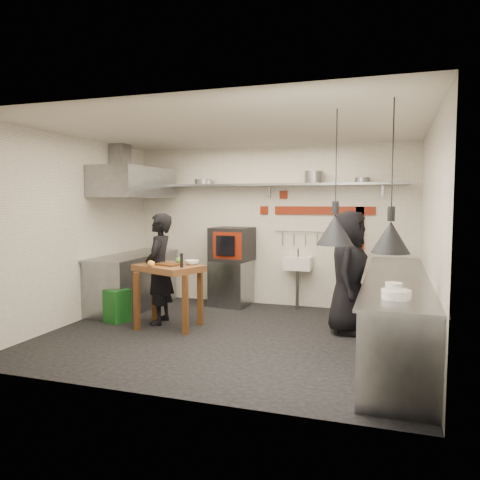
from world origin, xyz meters
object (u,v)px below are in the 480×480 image
(chef_left, at_px, (159,269))
(chef_right, at_px, (348,272))
(oven_stand, at_px, (231,283))
(green_bin, at_px, (117,306))
(prep_table, at_px, (169,296))
(combi_oven, at_px, (232,244))

(chef_left, relative_size, chef_right, 0.97)
(oven_stand, relative_size, chef_left, 0.48)
(chef_right, bearing_deg, chef_left, 101.62)
(green_bin, distance_m, prep_table, 0.92)
(green_bin, height_order, prep_table, prep_table)
(oven_stand, relative_size, combi_oven, 1.21)
(combi_oven, xyz_separation_m, chef_left, (-0.64, -1.48, -0.26))
(combi_oven, bearing_deg, oven_stand, -157.41)
(combi_oven, relative_size, green_bin, 1.32)
(green_bin, bearing_deg, chef_left, 11.75)
(chef_left, distance_m, chef_right, 2.77)
(prep_table, relative_size, chef_left, 0.55)
(oven_stand, xyz_separation_m, chef_left, (-0.62, -1.48, 0.43))
(oven_stand, distance_m, chef_right, 2.44)
(combi_oven, bearing_deg, chef_right, -21.96)
(oven_stand, bearing_deg, combi_oven, 22.59)
(chef_left, bearing_deg, green_bin, -87.83)
(prep_table, bearing_deg, combi_oven, 99.07)
(chef_right, bearing_deg, combi_oven, 66.04)
(combi_oven, height_order, green_bin, combi_oven)
(oven_stand, distance_m, combi_oven, 0.69)
(chef_right, bearing_deg, prep_table, 106.16)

